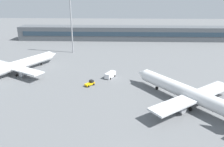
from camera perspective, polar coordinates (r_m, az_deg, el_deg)
name	(u,v)px	position (r m, az deg, el deg)	size (l,w,h in m)	color
ground_plane	(124,81)	(80.59, 3.19, -2.04)	(400.00, 400.00, 0.00)	slate
terminal_building	(123,33)	(150.56, 2.79, 10.35)	(137.80, 12.13, 9.00)	#4C5156
airplane_near	(191,94)	(66.72, 19.62, -5.02)	(30.84, 38.24, 11.22)	white
airplane_mid	(17,66)	(95.10, -23.43, 1.86)	(27.96, 38.42, 10.54)	white
baggage_tug_yellow	(90,83)	(77.18, -5.67, -2.52)	(3.48, 3.71, 1.75)	#F2B20C
service_van_white	(110,75)	(83.64, -0.45, -0.33)	(4.17, 5.54, 2.08)	white
floodlight_tower_west	(71,20)	(117.97, -10.50, 13.33)	(3.20, 0.80, 29.59)	gray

